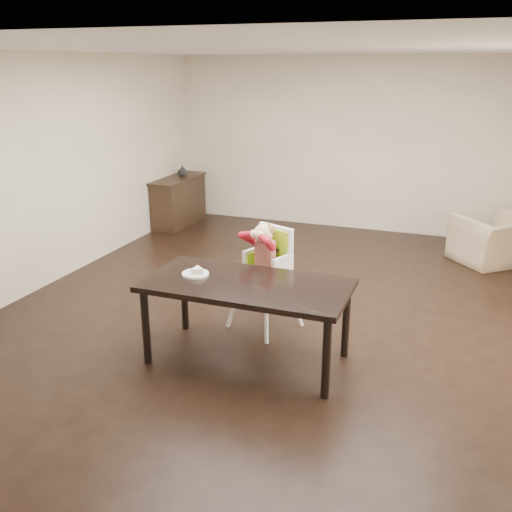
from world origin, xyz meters
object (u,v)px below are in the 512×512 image
at_px(dining_table, 247,291).
at_px(sideboard, 179,201).
at_px(high_chair, 267,254).
at_px(armchair, 497,231).

relative_size(dining_table, sideboard, 1.43).
height_order(high_chair, sideboard, high_chair).
xyz_separation_m(armchair, sideboard, (-4.90, 0.24, -0.04)).
distance_m(armchair, sideboard, 4.91).
bearing_deg(dining_table, sideboard, 125.13).
bearing_deg(high_chair, dining_table, -61.91).
relative_size(high_chair, sideboard, 0.87).
distance_m(dining_table, armchair, 4.25).
bearing_deg(armchair, high_chair, 11.93).
bearing_deg(high_chair, sideboard, 152.51).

